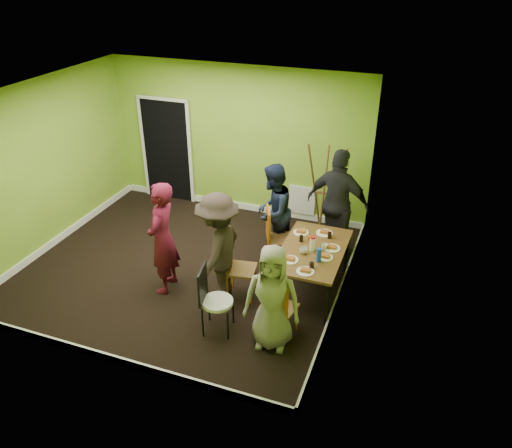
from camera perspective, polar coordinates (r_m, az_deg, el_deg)
The scene contains 28 objects.
ground at distance 8.22m, azimuth -7.89°, elevation -4.86°, with size 5.00×5.00×0.00m, color black.
room_walls at distance 7.76m, azimuth -8.39°, elevation 1.41°, with size 5.04×4.54×2.82m.
dining_table at distance 7.25m, azimuth 6.47°, elevation -3.25°, with size 0.90×1.50×0.75m.
chair_left_far at distance 7.91m, azimuth 2.21°, elevation -1.14°, with size 0.56×0.56×1.02m.
chair_left_near at distance 7.22m, azimuth -2.33°, elevation -4.53°, with size 0.47×0.47×0.99m.
chair_back_end at distance 8.17m, azimuth 9.12°, elevation 0.04°, with size 0.50×0.54×0.90m.
chair_front_end at distance 6.53m, azimuth 2.67°, elevation -9.31°, with size 0.42×0.42×0.88m.
chair_bentwood at distance 6.63m, azimuth -5.03°, elevation -8.30°, with size 0.45×0.43×0.97m.
easel at distance 8.73m, azimuth 7.97°, elevation 3.69°, with size 0.69×0.65×1.72m.
plate_near_left at distance 7.61m, azimuth 5.16°, elevation -0.97°, with size 0.23×0.23×0.01m, color white.
plate_near_right at distance 6.94m, azimuth 3.89°, elevation -4.11°, with size 0.24×0.24×0.01m, color white.
plate_far_back at distance 7.63m, azimuth 7.83°, elevation -1.03°, with size 0.25×0.25×0.01m, color white.
plate_far_front at distance 6.72m, azimuth 5.66°, elevation -5.42°, with size 0.24×0.24×0.01m, color white.
plate_wall_back at distance 7.27m, azimuth 8.64°, elevation -2.75°, with size 0.25×0.25×0.01m, color white.
plate_wall_front at distance 7.05m, azimuth 7.86°, elevation -3.79°, with size 0.23×0.23×0.01m, color white.
thermos at distance 7.14m, azimuth 6.47°, elevation -2.32°, with size 0.08×0.08×0.20m, color white.
blue_bottle at distance 6.91m, azimuth 7.20°, elevation -3.54°, with size 0.07×0.07×0.20m, color #1741B3.
orange_bottle at distance 7.40m, azimuth 6.05°, elevation -1.64°, with size 0.03×0.03×0.08m, color orange.
glass_mid at distance 7.37m, azimuth 5.19°, elevation -1.64°, with size 0.06×0.06×0.10m, color black.
glass_back at distance 7.50m, azimuth 8.41°, elevation -1.27°, with size 0.06×0.06×0.10m, color black.
glass_front at distance 6.79m, azimuth 6.37°, elevation -4.72°, with size 0.06×0.06×0.09m, color black.
cup_a at distance 7.09m, azimuth 5.46°, elevation -3.05°, with size 0.11×0.11×0.08m, color white.
cup_b at distance 7.22m, azimuth 7.82°, elevation -2.60°, with size 0.09×0.09×0.09m, color white.
person_standing at distance 7.33m, azimuth -10.63°, elevation -1.63°, with size 0.63×0.42×1.74m, color #520E1F.
person_left_far at distance 8.06m, azimuth 1.94°, elevation 1.39°, with size 0.78×0.61×1.61m, color #151D34.
person_left_near at distance 7.01m, azimuth -4.31°, elevation -2.89°, with size 1.09×0.63×1.69m, color black.
person_back_end at distance 8.17m, azimuth 9.38°, elevation 2.29°, with size 1.08×0.45×1.84m, color black.
person_front_end at distance 6.27m, azimuth 1.86°, elevation -8.43°, with size 0.71×0.46×1.46m, color gray.
Camera 1 is at (3.39, -5.95, 4.54)m, focal length 35.00 mm.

